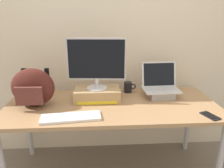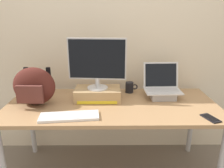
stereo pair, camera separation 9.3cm
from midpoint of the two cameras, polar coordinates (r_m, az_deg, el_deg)
The scene contains 10 objects.
back_wall at distance 2.25m, azimuth -2.03°, elevation 13.81°, with size 7.00×0.10×2.60m, color beige.
desk at distance 1.93m, azimuth -1.39°, elevation -6.90°, with size 1.82×0.78×0.71m.
toner_box_yellow at distance 1.98m, azimuth -5.24°, elevation -2.68°, with size 0.41×0.24×0.11m.
desktop_monitor at distance 1.89m, azimuth -5.50°, elevation 5.59°, with size 0.51×0.18×0.45m.
open_laptop at distance 2.09m, azimuth 11.28°, elevation -1.47°, with size 0.34×0.26×0.31m.
external_keyboard at distance 1.68m, azimuth -12.26°, elevation -8.50°, with size 0.46×0.19×0.02m.
messenger_backpack at distance 1.94m, azimuth -21.28°, elevation -0.96°, with size 0.36×0.24×0.33m.
coffee_mug at distance 2.17m, azimuth 2.99°, elevation -0.80°, with size 0.12×0.08×0.10m.
cell_phone at distance 1.82m, azimuth 22.90°, elevation -7.65°, with size 0.12×0.16×0.01m.
plush_toy at distance 2.27m, azimuth -23.10°, elevation -1.52°, with size 0.10×0.10×0.10m.
Camera 1 is at (-0.11, -1.75, 1.47)m, focal length 35.03 mm.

